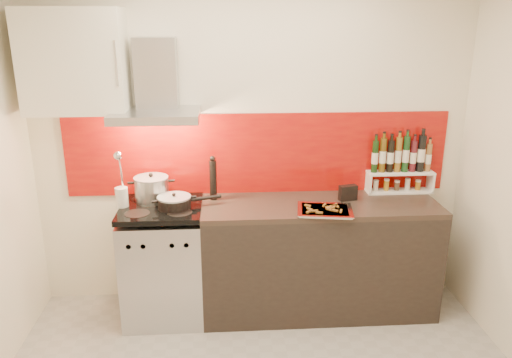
{
  "coord_description": "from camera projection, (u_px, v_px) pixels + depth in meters",
  "views": [
    {
      "loc": [
        -0.22,
        -2.41,
        2.23
      ],
      "look_at": [
        0.0,
        0.95,
        1.15
      ],
      "focal_mm": 35.0,
      "sensor_mm": 36.0,
      "label": 1
    }
  ],
  "objects": [
    {
      "name": "counter",
      "position": [
        318.0,
        257.0,
        3.92
      ],
      "size": [
        1.8,
        0.6,
        0.9
      ],
      "color": "black",
      "rests_on": "ground"
    },
    {
      "name": "upper_cabinet",
      "position": [
        75.0,
        61.0,
        3.47
      ],
      "size": [
        0.7,
        0.35,
        0.72
      ],
      "primitive_type": "cube",
      "color": "white",
      "rests_on": "back_wall"
    },
    {
      "name": "caddy_box",
      "position": [
        348.0,
        193.0,
        3.83
      ],
      "size": [
        0.15,
        0.09,
        0.12
      ],
      "primitive_type": "cube",
      "rotation": [
        0.0,
        0.0,
        0.23
      ],
      "color": "black",
      "rests_on": "counter"
    },
    {
      "name": "back_wall",
      "position": [
        252.0,
        143.0,
        3.92
      ],
      "size": [
        3.4,
        0.02,
        2.6
      ],
      "primitive_type": "cube",
      "color": "silver",
      "rests_on": "ground"
    },
    {
      "name": "utensil_jar",
      "position": [
        121.0,
        191.0,
        3.64
      ],
      "size": [
        0.09,
        0.14,
        0.45
      ],
      "color": "silver",
      "rests_on": "range_stove"
    },
    {
      "name": "backsplash",
      "position": [
        259.0,
        154.0,
        3.93
      ],
      "size": [
        3.0,
        0.02,
        0.64
      ],
      "primitive_type": "cube",
      "color": "#910709",
      "rests_on": "back_wall"
    },
    {
      "name": "pepper_mill",
      "position": [
        213.0,
        179.0,
        3.81
      ],
      "size": [
        0.05,
        0.05,
        0.35
      ],
      "color": "black",
      "rests_on": "counter"
    },
    {
      "name": "range_stove",
      "position": [
        164.0,
        263.0,
        3.84
      ],
      "size": [
        0.6,
        0.6,
        0.91
      ],
      "color": "#B7B7BA",
      "rests_on": "ground"
    },
    {
      "name": "stock_pot",
      "position": [
        152.0,
        189.0,
        3.78
      ],
      "size": [
        0.26,
        0.26,
        0.22
      ],
      "color": "#B7B7BA",
      "rests_on": "range_stove"
    },
    {
      "name": "saute_pan",
      "position": [
        175.0,
        202.0,
        3.65
      ],
      "size": [
        0.47,
        0.25,
        0.11
      ],
      "color": "black",
      "rests_on": "range_stove"
    },
    {
      "name": "step_shelf",
      "position": [
        401.0,
        166.0,
        3.96
      ],
      "size": [
        0.53,
        0.14,
        0.47
      ],
      "color": "white",
      "rests_on": "counter"
    },
    {
      "name": "range_hood",
      "position": [
        156.0,
        90.0,
        3.58
      ],
      "size": [
        0.62,
        0.5,
        0.61
      ],
      "color": "#B7B7BA",
      "rests_on": "back_wall"
    },
    {
      "name": "baking_tray",
      "position": [
        325.0,
        210.0,
        3.6
      ],
      "size": [
        0.43,
        0.36,
        0.03
      ],
      "color": "silver",
      "rests_on": "counter"
    }
  ]
}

